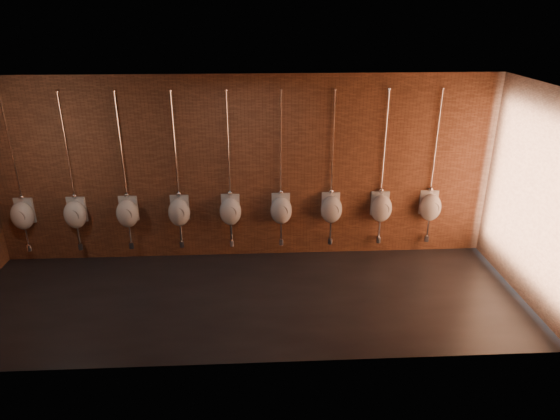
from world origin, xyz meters
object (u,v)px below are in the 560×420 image
Objects in this scene: urinal_0 at (22,215)px; urinal_1 at (75,213)px; urinal_3 at (179,211)px; urinal_8 at (430,206)px; urinal_4 at (230,210)px; urinal_2 at (127,212)px; urinal_7 at (381,207)px; urinal_5 at (281,209)px; urinal_6 at (331,208)px.

urinal_1 is at bearing 0.00° from urinal_0.
urinal_3 is 1.00× the size of urinal_8.
urinal_3 and urinal_4 have the same top height.
urinal_7 is (4.39, 0.00, 0.00)m from urinal_2.
urinal_2 is (1.76, 0.00, 0.00)m from urinal_0.
urinal_0 is 2.63m from urinal_3.
urinal_7 is at bearing 0.00° from urinal_0.
urinal_2 is 2.63m from urinal_5.
urinal_1 is 1.00× the size of urinal_3.
urinal_7 and urinal_8 have the same top height.
urinal_8 is (3.51, 0.00, 0.00)m from urinal_4.
urinal_5 is (4.39, 0.00, 0.00)m from urinal_0.
urinal_1 is 0.88m from urinal_2.
urinal_2 is 1.00× the size of urinal_3.
urinal_5 is (2.63, 0.00, 0.00)m from urinal_2.
urinal_8 is at bearing 0.00° from urinal_4.
urinal_5 is at bearing 0.00° from urinal_4.
urinal_8 is (6.15, 0.00, 0.00)m from urinal_1.
urinal_2 is 3.51m from urinal_6.
urinal_1 is 1.00× the size of urinal_5.
urinal_4 is at bearing 0.00° from urinal_3.
urinal_3 is at bearing 180.00° from urinal_8.
urinal_4 is at bearing 180.00° from urinal_6.
urinal_4 is at bearing 180.00° from urinal_8.
urinal_5 is (0.88, 0.00, 0.00)m from urinal_4.
urinal_2 and urinal_8 have the same top height.
urinal_3 is 1.00× the size of urinal_5.
urinal_0 is 0.88m from urinal_1.
urinal_2 is at bearing 180.00° from urinal_3.
urinal_3 is at bearing 0.00° from urinal_0.
urinal_1 is at bearing 180.00° from urinal_5.
urinal_5 is at bearing 0.00° from urinal_2.
urinal_7 is (5.27, 0.00, 0.00)m from urinal_1.
urinal_0 is at bearing 180.00° from urinal_8.
urinal_3 is at bearing 0.00° from urinal_1.
urinal_3 is 4.39m from urinal_8.
urinal_0 is at bearing 180.00° from urinal_4.
urinal_4 is at bearing 180.00° from urinal_5.
urinal_0 is 1.00× the size of urinal_6.
urinal_3 is 1.76m from urinal_5.
urinal_5 is at bearing 0.00° from urinal_0.
urinal_3 is 1.00× the size of urinal_7.
urinal_1 and urinal_4 have the same top height.
urinal_4 is at bearing 0.00° from urinal_0.
urinal_7 is (1.76, 0.00, 0.00)m from urinal_5.
urinal_1 and urinal_2 have the same top height.
urinal_8 is at bearing 0.00° from urinal_2.
urinal_4 is 1.00× the size of urinal_5.
urinal_6 is at bearing 180.00° from urinal_8.
urinal_6 is at bearing 180.00° from urinal_7.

